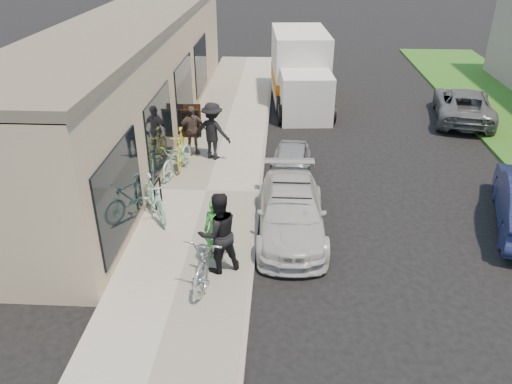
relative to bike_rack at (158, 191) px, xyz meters
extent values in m
plane|color=black|center=(3.18, -2.02, -0.61)|extent=(120.00, 120.00, 0.00)
cube|color=#A19D91|center=(1.18, 0.98, -0.54)|extent=(3.00, 34.00, 0.15)
cube|color=gray|center=(2.73, 0.98, -0.55)|extent=(0.12, 34.00, 0.13)
cube|color=tan|center=(-2.07, 5.98, 1.39)|extent=(3.50, 20.00, 4.00)
cube|color=#655D4C|center=(-2.07, 5.98, 3.49)|extent=(3.60, 20.00, 0.25)
cube|color=black|center=(-0.30, -2.02, 0.99)|extent=(0.06, 3.00, 2.20)
cube|color=black|center=(-0.30, 1.98, 0.99)|extent=(0.06, 3.00, 2.20)
cube|color=black|center=(-0.30, 5.98, 0.99)|extent=(0.06, 3.00, 2.20)
cube|color=black|center=(-0.30, 9.98, 0.99)|extent=(0.06, 3.00, 2.20)
cylinder|color=black|center=(-0.02, -0.25, -0.09)|extent=(0.05, 0.05, 0.74)
cylinder|color=black|center=(0.02, 0.25, -0.09)|extent=(0.05, 0.05, 0.74)
cylinder|color=black|center=(0.00, 0.00, 0.28)|extent=(0.08, 0.50, 0.05)
cube|color=black|center=(0.06, 4.97, 0.11)|extent=(0.71, 0.35, 1.12)
cube|color=black|center=(0.03, 5.38, 0.11)|extent=(0.71, 0.35, 1.12)
cube|color=black|center=(0.07, 4.93, 0.16)|extent=(0.56, 0.24, 0.81)
imported|color=#BBBBB6|center=(3.62, -0.91, -0.01)|extent=(1.81, 4.21, 1.21)
cylinder|color=black|center=(3.62, -1.36, 0.62)|extent=(0.96, 0.04, 0.04)
cylinder|color=black|center=(3.62, -0.56, 0.62)|extent=(0.96, 0.04, 0.04)
imported|color=#A4A4A9|center=(3.64, 2.14, -0.10)|extent=(1.42, 3.07, 1.02)
cube|color=silver|center=(4.26, 7.63, 0.33)|extent=(2.14, 2.14, 1.89)
cube|color=black|center=(4.26, 7.63, 0.73)|extent=(1.84, 0.20, 0.90)
cube|color=silver|center=(4.03, 10.60, 0.93)|extent=(2.60, 4.34, 2.89)
cube|color=#C0630B|center=(4.03, 10.60, 0.28)|extent=(2.62, 4.36, 0.55)
cylinder|color=black|center=(3.31, 7.05, -0.21)|extent=(0.31, 0.81, 0.80)
cylinder|color=black|center=(5.29, 7.20, -0.21)|extent=(0.31, 0.81, 0.80)
cylinder|color=black|center=(3.22, 8.15, -0.21)|extent=(0.31, 0.81, 0.80)
cylinder|color=black|center=(5.21, 8.30, -0.21)|extent=(0.31, 0.81, 0.80)
cylinder|color=black|center=(2.94, 11.92, -0.21)|extent=(0.31, 0.81, 0.80)
cylinder|color=black|center=(4.92, 12.07, -0.21)|extent=(0.31, 0.81, 0.80)
imported|color=#515456|center=(10.61, 7.99, 0.02)|extent=(3.01, 4.91, 1.27)
imported|color=silver|center=(1.92, -2.97, 0.14)|extent=(1.22, 2.42, 1.21)
imported|color=green|center=(1.89, -2.31, 0.27)|extent=(0.54, 0.36, 1.47)
imported|color=black|center=(2.02, -2.77, 0.49)|extent=(1.15, 1.06, 1.90)
imported|color=#94DDCB|center=(0.04, -0.55, 0.09)|extent=(1.39, 1.84, 1.10)
imported|color=#94DDCB|center=(0.12, 2.15, 0.05)|extent=(1.13, 2.05, 1.02)
imported|color=gold|center=(0.12, 2.74, 0.11)|extent=(0.71, 1.93, 1.14)
imported|color=black|center=(1.09, 3.30, 0.49)|extent=(1.40, 1.11, 1.90)
imported|color=brown|center=(0.34, 3.65, 0.37)|extent=(1.05, 0.80, 1.66)
camera|label=1|loc=(3.34, -11.81, 6.33)|focal=35.00mm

